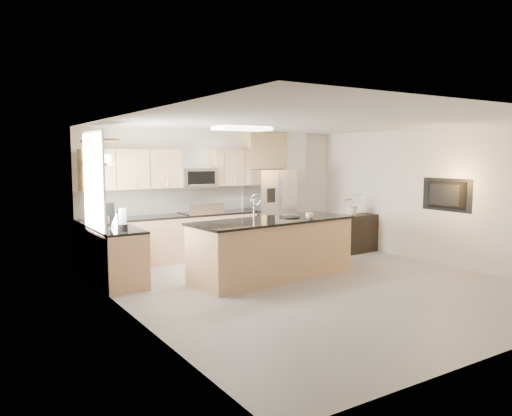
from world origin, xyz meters
TOP-DOWN VIEW (x-y plane):
  - floor at (0.00, 0.00)m, footprint 6.50×6.50m
  - ceiling at (0.00, 0.00)m, footprint 6.00×6.50m
  - wall_back at (0.00, 3.25)m, footprint 6.00×0.02m
  - wall_left at (-3.00, 0.00)m, footprint 0.02×6.50m
  - wall_right at (3.00, 0.00)m, footprint 0.02×6.50m
  - back_counter at (-1.23, 2.93)m, footprint 3.55×0.66m
  - left_counter at (-2.67, 1.85)m, footprint 0.66×1.50m
  - range at (-0.60, 2.92)m, footprint 0.76×0.64m
  - upper_cabinets at (-1.30, 3.09)m, footprint 3.50×0.33m
  - microwave at (-0.60, 3.04)m, footprint 0.76×0.40m
  - refrigerator at (1.06, 2.87)m, footprint 0.92×0.78m
  - partition_column at (1.82, 3.10)m, footprint 0.60×0.30m
  - window at (-2.98, 1.85)m, footprint 0.04×1.15m
  - shelf_lower at (-2.85, 1.95)m, footprint 0.30×1.20m
  - shelf_upper at (-2.85, 1.95)m, footprint 0.30×1.20m
  - ceiling_fixture at (-0.40, 1.60)m, footprint 1.00×0.50m
  - island at (-0.29, 0.79)m, footprint 2.99×1.29m
  - credenza at (2.52, 1.68)m, footprint 1.04×0.50m
  - cup at (0.28, 0.50)m, footprint 0.16×0.16m
  - platter at (0.10, 0.83)m, footprint 0.45×0.45m
  - blender at (-2.67, 1.40)m, footprint 0.15×0.15m
  - kettle at (-2.63, 1.86)m, footprint 0.22×0.22m
  - coffee_maker at (-2.69, 2.26)m, footprint 0.26×0.29m
  - bowl at (-2.85, 2.17)m, footprint 0.43×0.43m
  - flower_vase at (2.45, 1.76)m, footprint 0.79×0.74m
  - television at (2.91, -0.20)m, footprint 0.14×1.08m

SIDE VIEW (x-z plane):
  - floor at x=0.00m, z-range 0.00..0.00m
  - credenza at x=2.52m, z-range 0.00..0.81m
  - left_counter at x=-2.67m, z-range 0.00..0.92m
  - back_counter at x=-1.23m, z-range -0.25..1.19m
  - range at x=-0.60m, z-range -0.10..1.04m
  - island at x=-0.29m, z-range -0.21..1.22m
  - refrigerator at x=1.06m, z-range 0.00..1.78m
  - platter at x=0.10m, z-range 1.00..1.02m
  - kettle at x=-2.63m, z-range 0.90..1.18m
  - cup at x=0.28m, z-range 1.00..1.11m
  - blender at x=-2.67m, z-range 0.90..1.25m
  - coffee_maker at x=-2.69m, z-range 0.91..1.28m
  - flower_vase at x=2.45m, z-range 0.81..1.51m
  - wall_back at x=0.00m, z-range 0.00..2.60m
  - wall_left at x=-3.00m, z-range 0.00..2.60m
  - wall_right at x=3.00m, z-range 0.00..2.60m
  - partition_column at x=1.82m, z-range 0.00..2.60m
  - television at x=2.91m, z-range 1.04..1.66m
  - microwave at x=-0.60m, z-range 1.43..1.83m
  - window at x=-2.98m, z-range 0.83..2.47m
  - upper_cabinets at x=-1.30m, z-range 1.45..2.20m
  - shelf_lower at x=-2.85m, z-range 1.93..1.97m
  - shelf_upper at x=-2.85m, z-range 2.30..2.34m
  - bowl at x=-2.85m, z-range 2.34..2.42m
  - ceiling_fixture at x=-0.40m, z-range 2.53..2.59m
  - ceiling at x=0.00m, z-range 2.59..2.61m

